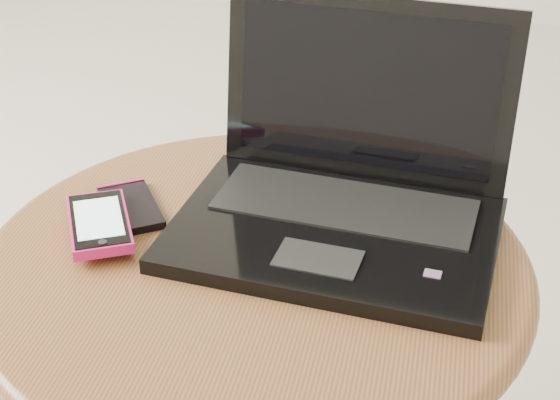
# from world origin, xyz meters

# --- Properties ---
(table) EXTENTS (0.56, 0.56, 0.44)m
(table) POSITION_xyz_m (-0.03, -0.05, 0.35)
(table) COLOR #622A13
(table) RESTS_ON ground
(laptop) EXTENTS (0.35, 0.29, 0.21)m
(laptop) POSITION_xyz_m (0.05, 0.03, 0.48)
(laptop) COLOR black
(laptop) RESTS_ON table
(phone_black) EXTENTS (0.10, 0.11, 0.01)m
(phone_black) POSITION_xyz_m (-0.18, 0.00, 0.44)
(phone_black) COLOR black
(phone_black) RESTS_ON table
(phone_pink) EXTENTS (0.10, 0.13, 0.01)m
(phone_pink) POSITION_xyz_m (-0.19, -0.05, 0.46)
(phone_pink) COLOR #D21968
(phone_pink) RESTS_ON phone_black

